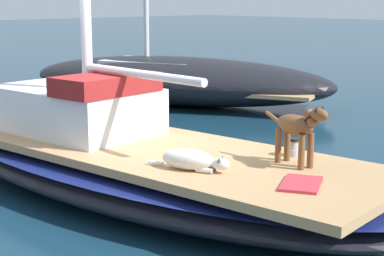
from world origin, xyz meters
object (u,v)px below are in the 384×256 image
(dog_white, at_px, (192,160))
(moored_boat_starboard_side, at_px, (176,79))
(sailboat_main, at_px, (138,169))
(dog_brown, at_px, (298,128))
(deck_winch, at_px, (294,148))
(deck_towel, at_px, (301,184))

(dog_white, xyz_separation_m, moored_boat_starboard_side, (5.34, 6.21, -0.19))
(sailboat_main, relative_size, dog_white, 8.22)
(dog_brown, distance_m, dog_white, 1.19)
(moored_boat_starboard_side, bearing_deg, dog_brown, -122.64)
(deck_winch, height_order, moored_boat_starboard_side, moored_boat_starboard_side)
(deck_winch, bearing_deg, deck_towel, -138.59)
(deck_winch, bearing_deg, dog_brown, -138.13)
(deck_towel, bearing_deg, moored_boat_starboard_side, 56.06)
(deck_towel, bearing_deg, dog_brown, 41.13)
(dog_brown, bearing_deg, sailboat_main, 106.38)
(dog_white, relative_size, deck_winch, 4.33)
(dog_brown, distance_m, moored_boat_starboard_side, 8.18)
(dog_brown, bearing_deg, deck_towel, -138.87)
(deck_winch, bearing_deg, sailboat_main, 118.20)
(deck_winch, xyz_separation_m, deck_towel, (-0.87, -0.77, -0.08))
(sailboat_main, height_order, moored_boat_starboard_side, moored_boat_starboard_side)
(sailboat_main, distance_m, deck_winch, 2.00)
(dog_white, bearing_deg, sailboat_main, 75.91)
(dog_brown, height_order, dog_white, dog_brown)
(dog_white, distance_m, deck_towel, 1.21)
(dog_brown, xyz_separation_m, dog_white, (-0.93, 0.67, -0.32))
(dog_brown, xyz_separation_m, deck_towel, (-0.54, -0.47, -0.41))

